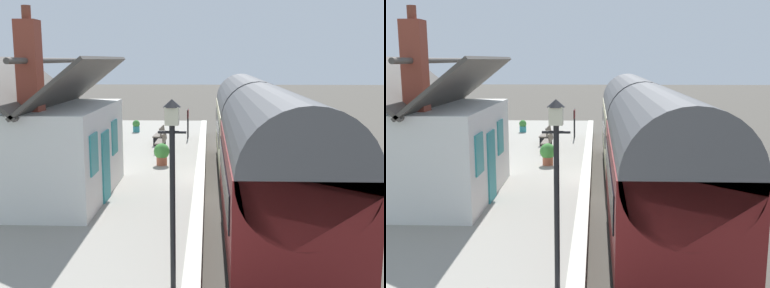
% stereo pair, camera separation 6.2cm
% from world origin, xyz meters
% --- Properties ---
extents(ground_plane, '(160.00, 160.00, 0.00)m').
position_xyz_m(ground_plane, '(0.00, 0.00, 0.00)').
color(ground_plane, '#4C473F').
extents(platform, '(32.00, 6.78, 0.89)m').
position_xyz_m(platform, '(0.00, 4.39, 0.45)').
color(platform, gray).
rests_on(platform, ground).
extents(platform_edge_coping, '(32.00, 0.36, 0.02)m').
position_xyz_m(platform_edge_coping, '(0.00, 1.18, 0.90)').
color(platform_edge_coping, beige).
rests_on(platform_edge_coping, platform).
extents(rail_near, '(52.00, 0.08, 0.14)m').
position_xyz_m(rail_near, '(0.00, -1.62, 0.07)').
color(rail_near, gray).
rests_on(rail_near, ground).
extents(rail_far, '(52.00, 0.08, 0.14)m').
position_xyz_m(rail_far, '(0.00, -0.18, 0.07)').
color(rail_far, gray).
rests_on(rail_far, ground).
extents(train, '(18.25, 2.73, 4.32)m').
position_xyz_m(train, '(0.66, -0.90, 2.22)').
color(train, black).
rests_on(train, ground).
extents(station_building, '(5.76, 3.65, 5.59)m').
position_xyz_m(station_building, '(-2.43, 5.65, 2.45)').
color(station_building, white).
rests_on(station_building, platform).
extents(bench_platform_end, '(1.41, 0.45, 0.88)m').
position_xyz_m(bench_platform_end, '(4.95, 3.02, 1.37)').
color(bench_platform_end, brown).
rests_on(bench_platform_end, platform).
extents(bench_by_lamp, '(1.42, 0.50, 0.88)m').
position_xyz_m(bench_by_lamp, '(6.87, 3.32, 1.37)').
color(bench_by_lamp, brown).
rests_on(bench_by_lamp, platform).
extents(planter_by_door, '(0.43, 0.43, 0.70)m').
position_xyz_m(planter_by_door, '(10.71, 5.10, 1.25)').
color(planter_by_door, teal).
rests_on(planter_by_door, platform).
extents(planter_bench_right, '(0.63, 0.63, 0.88)m').
position_xyz_m(planter_bench_right, '(2.06, 2.74, 1.38)').
color(planter_bench_right, '#9E5138').
rests_on(planter_bench_right, platform).
extents(planter_edge_far, '(1.08, 0.32, 0.61)m').
position_xyz_m(planter_edge_far, '(6.86, 5.66, 1.19)').
color(planter_edge_far, black).
rests_on(planter_edge_far, platform).
extents(lamp_post_platform, '(0.32, 0.50, 3.53)m').
position_xyz_m(lamp_post_platform, '(-8.26, 1.51, 3.37)').
color(lamp_post_platform, black).
rests_on(lamp_post_platform, platform).
extents(station_sign_board, '(0.96, 0.06, 1.57)m').
position_xyz_m(station_sign_board, '(8.67, 1.98, 2.08)').
color(station_sign_board, black).
rests_on(station_sign_board, platform).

